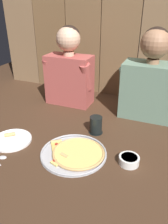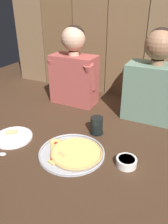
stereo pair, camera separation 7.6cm
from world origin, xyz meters
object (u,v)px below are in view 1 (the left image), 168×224
at_px(pizza_tray, 75,153).
at_px(diner_left, 69,69).
at_px(dipping_bowl, 129,160).
at_px(diner_right, 150,78).
at_px(dinner_plate, 12,140).
at_px(drinking_glass, 96,125).

distance_m(pizza_tray, diner_left, 0.74).
xyz_separation_m(dipping_bowl, diner_right, (-0.00, 0.58, 0.26)).
height_order(dinner_plate, diner_left, diner_left).
xyz_separation_m(pizza_tray, diner_right, (0.28, 0.61, 0.27)).
xyz_separation_m(drinking_glass, diner_left, (-0.35, 0.36, 0.23)).
xyz_separation_m(dipping_bowl, diner_left, (-0.61, 0.58, 0.26)).
distance_m(pizza_tray, drinking_glass, 0.26).
bearing_deg(drinking_glass, dipping_bowl, -40.14).
height_order(dipping_bowl, diner_left, diner_left).
xyz_separation_m(diner_left, diner_right, (0.61, 0.00, 0.00)).
bearing_deg(diner_right, drinking_glass, -125.80).
bearing_deg(dipping_bowl, diner_left, 136.67).
height_order(pizza_tray, dipping_bowl, dipping_bowl).
bearing_deg(diner_right, diner_left, -179.95).
relative_size(pizza_tray, drinking_glass, 3.30).
bearing_deg(pizza_tray, dipping_bowl, 7.30).
bearing_deg(diner_right, dipping_bowl, -89.79).
height_order(drinking_glass, dipping_bowl, drinking_glass).
bearing_deg(diner_left, dipping_bowl, -43.33).
bearing_deg(diner_right, dinner_plate, -137.14).
xyz_separation_m(dinner_plate, dipping_bowl, (0.69, 0.06, 0.01)).
bearing_deg(diner_left, pizza_tray, -62.15).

